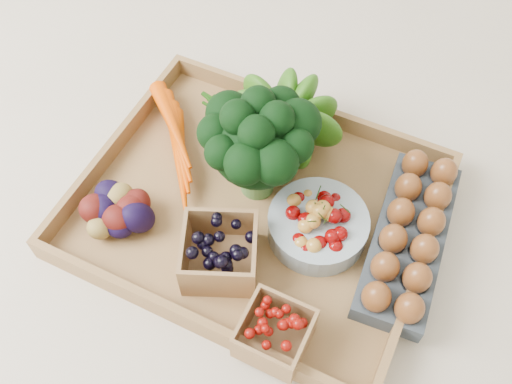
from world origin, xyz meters
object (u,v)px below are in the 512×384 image
at_px(tray, 256,210).
at_px(broccoli, 257,161).
at_px(cherry_bowl, 318,226).
at_px(egg_carton, 408,240).

xyz_separation_m(tray, broccoli, (-0.02, 0.04, 0.08)).
bearing_deg(broccoli, cherry_bowl, -17.34).
distance_m(broccoli, egg_carton, 0.26).
distance_m(tray, cherry_bowl, 0.11).
height_order(tray, broccoli, broccoli).
bearing_deg(egg_carton, tray, -175.47).
bearing_deg(tray, cherry_bowl, -0.29).
xyz_separation_m(tray, egg_carton, (0.24, 0.04, 0.02)).
bearing_deg(tray, egg_carton, 8.94).
distance_m(tray, broccoli, 0.09).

